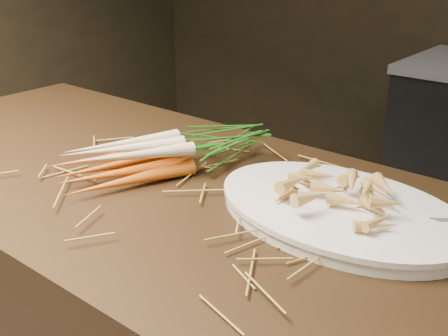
% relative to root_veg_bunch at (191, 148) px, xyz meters
% --- Properties ---
extents(straw_bedding, '(1.40, 0.60, 0.02)m').
position_rel_root_veg_bunch_xyz_m(straw_bedding, '(0.38, -0.08, -0.03)').
color(straw_bedding, olive).
rests_on(straw_bedding, main_counter).
extents(root_veg_bunch, '(0.32, 0.49, 0.09)m').
position_rel_root_veg_bunch_xyz_m(root_veg_bunch, '(0.00, 0.00, 0.00)').
color(root_veg_bunch, orange).
rests_on(root_veg_bunch, main_counter).
extents(serving_platter, '(0.47, 0.33, 0.02)m').
position_rel_root_veg_bunch_xyz_m(serving_platter, '(0.35, -0.01, -0.03)').
color(serving_platter, white).
rests_on(serving_platter, main_counter).
extents(roasted_veg_heap, '(0.23, 0.17, 0.05)m').
position_rel_root_veg_bunch_xyz_m(roasted_veg_heap, '(0.35, -0.01, 0.01)').
color(roasted_veg_heap, olive).
rests_on(roasted_veg_heap, serving_platter).
extents(serving_fork, '(0.14, 0.11, 0.00)m').
position_rel_root_veg_bunch_xyz_m(serving_fork, '(0.51, -0.04, -0.02)').
color(serving_fork, silver).
rests_on(serving_fork, serving_platter).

